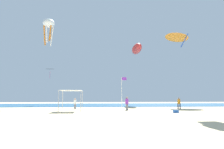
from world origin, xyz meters
TOP-DOWN VIEW (x-y plane):
  - ground at (0.00, 0.00)m, footprint 110.00×110.00m
  - ocean_strip at (0.00, 26.69)m, footprint 110.00×22.80m
  - canopy_tent at (-5.71, 4.73)m, footprint 2.64×2.99m
  - person_near_tent at (9.33, 7.68)m, footprint 0.45×0.40m
  - person_leftmost at (1.49, 6.03)m, footprint 0.43×0.43m
  - person_central at (-5.65, 9.27)m, footprint 0.38×0.38m
  - banner_flag at (0.44, 2.80)m, footprint 0.61×0.06m
  - cooler_box at (6.21, 1.19)m, footprint 0.57×0.37m
  - kite_delta_orange at (13.95, 18.44)m, footprint 6.12×6.08m
  - kite_inflatable_red at (6.79, 24.56)m, footprint 2.76×6.96m
  - kite_octopus_white at (-11.36, 15.66)m, footprint 2.67×2.67m
  - kite_diamond_black at (-12.85, 24.91)m, footprint 1.55×1.55m

SIDE VIEW (x-z plane):
  - ground at x=0.00m, z-range -0.10..0.00m
  - ocean_strip at x=0.00m, z-range 0.00..0.03m
  - cooler_box at x=6.21m, z-range 0.00..0.35m
  - person_central at x=-5.65m, z-range 0.14..1.74m
  - person_near_tent at x=9.33m, z-range 0.15..1.83m
  - person_leftmost at x=1.49m, z-range 0.16..1.95m
  - banner_flag at x=0.44m, z-range 0.39..4.47m
  - canopy_tent at x=-5.71m, z-range 1.14..3.73m
  - kite_diamond_black at x=-12.85m, z-range 6.82..9.03m
  - kite_inflatable_red at x=6.79m, z-range 11.57..14.36m
  - kite_delta_orange at x=13.95m, z-range 12.42..16.34m
  - kite_octopus_white at x=-11.36m, z-range 12.48..17.45m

